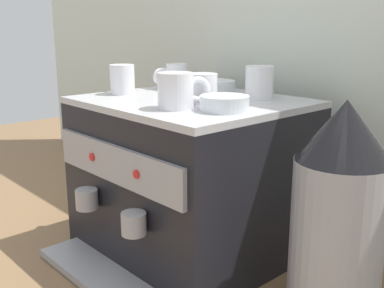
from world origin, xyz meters
TOP-DOWN VIEW (x-y plane):
  - ground_plane at (0.00, 0.00)m, footprint 4.00×4.00m
  - tiled_backsplash_wall at (0.00, 0.34)m, footprint 2.80×0.03m
  - espresso_machine at (0.00, -0.00)m, footprint 0.53×0.58m
  - ceramic_cup_0 at (0.07, -0.03)m, footprint 0.07×0.11m
  - ceramic_cup_1 at (-0.20, -0.08)m, footprint 0.11×0.07m
  - ceramic_cup_2 at (0.11, 0.14)m, footprint 0.07×0.11m
  - ceramic_cup_3 at (-0.17, 0.09)m, footprint 0.07×0.10m
  - ceramic_cup_4 at (0.09, -0.12)m, footprint 0.08×0.12m
  - ceramic_bowl_0 at (-0.06, 0.14)m, footprint 0.13×0.13m
  - ceramic_bowl_1 at (0.18, -0.06)m, footprint 0.11×0.11m
  - coffee_grinder at (0.45, -0.02)m, footprint 0.18×0.18m
  - milk_pitcher at (-0.38, 0.02)m, footprint 0.10×0.10m

SIDE VIEW (x-z plane):
  - ground_plane at x=0.00m, z-range 0.00..0.00m
  - milk_pitcher at x=-0.38m, z-range 0.00..0.12m
  - espresso_machine at x=0.00m, z-range 0.00..0.41m
  - coffee_grinder at x=0.45m, z-range 0.00..0.47m
  - ceramic_bowl_0 at x=-0.06m, z-range 0.42..0.45m
  - ceramic_bowl_1 at x=0.18m, z-range 0.42..0.45m
  - ceramic_cup_0 at x=0.07m, z-range 0.42..0.49m
  - ceramic_cup_3 at x=-0.17m, z-range 0.42..0.49m
  - ceramic_cup_1 at x=-0.20m, z-range 0.42..0.50m
  - ceramic_cup_4 at x=0.09m, z-range 0.42..0.50m
  - ceramic_cup_2 at x=0.11m, z-range 0.42..0.50m
  - tiled_backsplash_wall at x=0.00m, z-range 0.00..1.13m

